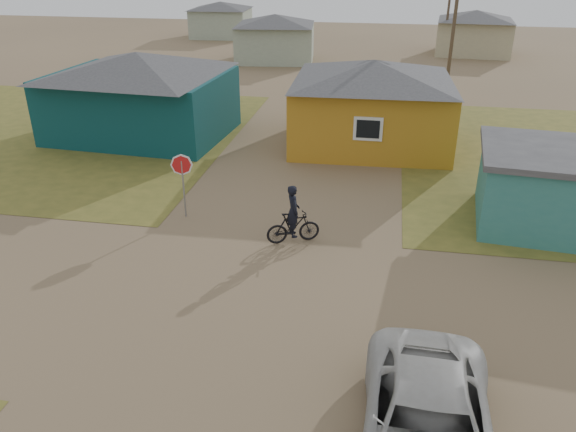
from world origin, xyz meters
name	(u,v)px	position (x,y,z in m)	size (l,w,h in m)	color
ground	(245,310)	(0.00, 0.00, 0.00)	(120.00, 120.00, 0.00)	#846B4C
grass_nw	(38,132)	(-14.00, 13.00, 0.01)	(20.00, 18.00, 0.00)	olive
house_teal	(140,93)	(-8.50, 13.50, 2.05)	(8.93, 7.08, 4.00)	#0A3538
house_yellow	(372,102)	(2.50, 14.00, 2.00)	(7.72, 6.76, 3.90)	#B97E1C
house_pale_west	(275,37)	(-6.00, 34.00, 1.86)	(7.04, 6.15, 3.60)	#9DA991
house_beige_east	(474,32)	(10.00, 40.00, 1.86)	(6.95, 6.05, 3.60)	tan
house_pale_north	(221,19)	(-14.00, 46.00, 1.75)	(6.28, 5.81, 3.40)	#9DA991
utility_pole_near	(453,32)	(6.50, 22.00, 4.14)	(1.40, 0.20, 8.00)	brown
utility_pole_far	(449,5)	(7.50, 38.00, 4.14)	(1.40, 0.20, 8.00)	brown
stop_sign	(182,171)	(-3.36, 5.00, 1.68)	(0.74, 0.15, 2.27)	gray
cyclist	(293,222)	(0.60, 3.83, 0.70)	(1.75, 1.12, 1.92)	black
vehicle	(428,429)	(4.34, -3.93, 0.72)	(2.39, 5.19, 1.44)	#B3B2AE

